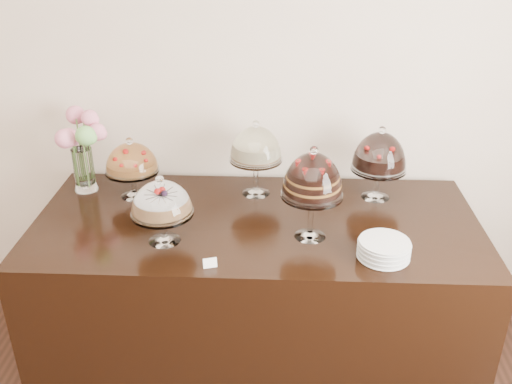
{
  "coord_description": "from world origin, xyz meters",
  "views": [
    {
      "loc": [
        0.46,
        -0.0,
        2.3
      ],
      "look_at": [
        0.35,
        2.4,
        1.08
      ],
      "focal_mm": 40.0,
      "sensor_mm": 36.0,
      "label": 1
    }
  ],
  "objects_px": {
    "display_counter": "(256,293)",
    "cake_stand_sugar_sponge": "(161,202)",
    "cake_stand_dark_choco": "(380,155)",
    "cake_stand_choco_layer": "(313,179)",
    "cake_stand_fruit_tart": "(131,161)",
    "flower_vase": "(81,143)",
    "cake_stand_cheesecake": "(256,147)",
    "plate_stack": "(384,249)"
  },
  "relations": [
    {
      "from": "cake_stand_sugar_sponge",
      "to": "cake_stand_fruit_tart",
      "type": "relative_size",
      "value": 1.0
    },
    {
      "from": "cake_stand_sugar_sponge",
      "to": "plate_stack",
      "type": "bearing_deg",
      "value": -5.56
    },
    {
      "from": "display_counter",
      "to": "cake_stand_dark_choco",
      "type": "distance_m",
      "value": 0.97
    },
    {
      "from": "cake_stand_choco_layer",
      "to": "flower_vase",
      "type": "height_order",
      "value": "cake_stand_choco_layer"
    },
    {
      "from": "display_counter",
      "to": "flower_vase",
      "type": "bearing_deg",
      "value": 162.69
    },
    {
      "from": "cake_stand_cheesecake",
      "to": "flower_vase",
      "type": "distance_m",
      "value": 0.92
    },
    {
      "from": "cake_stand_cheesecake",
      "to": "plate_stack",
      "type": "relative_size",
      "value": 1.83
    },
    {
      "from": "plate_stack",
      "to": "cake_stand_fruit_tart",
      "type": "bearing_deg",
      "value": 156.31
    },
    {
      "from": "display_counter",
      "to": "cake_stand_fruit_tart",
      "type": "relative_size",
      "value": 6.59
    },
    {
      "from": "cake_stand_dark_choco",
      "to": "display_counter",
      "type": "bearing_deg",
      "value": -156.04
    },
    {
      "from": "cake_stand_sugar_sponge",
      "to": "plate_stack",
      "type": "distance_m",
      "value": 1.01
    },
    {
      "from": "cake_stand_fruit_tart",
      "to": "cake_stand_cheesecake",
      "type": "bearing_deg",
      "value": 5.19
    },
    {
      "from": "cake_stand_sugar_sponge",
      "to": "cake_stand_dark_choco",
      "type": "relative_size",
      "value": 0.84
    },
    {
      "from": "flower_vase",
      "to": "plate_stack",
      "type": "bearing_deg",
      "value": -21.68
    },
    {
      "from": "cake_stand_sugar_sponge",
      "to": "cake_stand_fruit_tart",
      "type": "distance_m",
      "value": 0.51
    },
    {
      "from": "cake_stand_dark_choco",
      "to": "flower_vase",
      "type": "xyz_separation_m",
      "value": [
        -1.56,
        0.02,
        0.03
      ]
    },
    {
      "from": "display_counter",
      "to": "cake_stand_choco_layer",
      "type": "bearing_deg",
      "value": -28.78
    },
    {
      "from": "cake_stand_sugar_sponge",
      "to": "cake_stand_cheesecake",
      "type": "relative_size",
      "value": 0.8
    },
    {
      "from": "display_counter",
      "to": "cake_stand_cheesecake",
      "type": "xyz_separation_m",
      "value": [
        -0.02,
        0.29,
        0.72
      ]
    },
    {
      "from": "cake_stand_cheesecake",
      "to": "cake_stand_dark_choco",
      "type": "distance_m",
      "value": 0.64
    },
    {
      "from": "cake_stand_choco_layer",
      "to": "cake_stand_fruit_tart",
      "type": "bearing_deg",
      "value": 157.81
    },
    {
      "from": "display_counter",
      "to": "cake_stand_choco_layer",
      "type": "height_order",
      "value": "cake_stand_choco_layer"
    },
    {
      "from": "cake_stand_choco_layer",
      "to": "plate_stack",
      "type": "distance_m",
      "value": 0.44
    },
    {
      "from": "cake_stand_dark_choco",
      "to": "cake_stand_choco_layer",
      "type": "bearing_deg",
      "value": -131.07
    },
    {
      "from": "cake_stand_cheesecake",
      "to": "flower_vase",
      "type": "height_order",
      "value": "flower_vase"
    },
    {
      "from": "plate_stack",
      "to": "display_counter",
      "type": "bearing_deg",
      "value": 151.72
    },
    {
      "from": "cake_stand_sugar_sponge",
      "to": "cake_stand_choco_layer",
      "type": "relative_size",
      "value": 0.73
    },
    {
      "from": "display_counter",
      "to": "cake_stand_sugar_sponge",
      "type": "xyz_separation_m",
      "value": [
        -0.42,
        -0.21,
        0.65
      ]
    },
    {
      "from": "cake_stand_sugar_sponge",
      "to": "cake_stand_fruit_tart",
      "type": "xyz_separation_m",
      "value": [
        -0.25,
        0.45,
        -0.0
      ]
    },
    {
      "from": "cake_stand_fruit_tart",
      "to": "flower_vase",
      "type": "xyz_separation_m",
      "value": [
        -0.28,
        0.06,
        0.07
      ]
    },
    {
      "from": "display_counter",
      "to": "cake_stand_dark_choco",
      "type": "relative_size",
      "value": 5.51
    },
    {
      "from": "display_counter",
      "to": "cake_stand_fruit_tart",
      "type": "distance_m",
      "value": 0.96
    },
    {
      "from": "display_counter",
      "to": "flower_vase",
      "type": "distance_m",
      "value": 1.22
    },
    {
      "from": "display_counter",
      "to": "flower_vase",
      "type": "xyz_separation_m",
      "value": [
        -0.94,
        0.29,
        0.72
      ]
    },
    {
      "from": "flower_vase",
      "to": "plate_stack",
      "type": "height_order",
      "value": "flower_vase"
    },
    {
      "from": "cake_stand_cheesecake",
      "to": "cake_stand_choco_layer",
      "type": "bearing_deg",
      "value": -57.72
    },
    {
      "from": "cake_stand_sugar_sponge",
      "to": "cake_stand_choco_layer",
      "type": "bearing_deg",
      "value": 5.99
    },
    {
      "from": "display_counter",
      "to": "cake_stand_sugar_sponge",
      "type": "relative_size",
      "value": 6.59
    },
    {
      "from": "cake_stand_fruit_tart",
      "to": "cake_stand_choco_layer",
      "type": "bearing_deg",
      "value": -22.19
    },
    {
      "from": "display_counter",
      "to": "cake_stand_sugar_sponge",
      "type": "bearing_deg",
      "value": -153.03
    },
    {
      "from": "cake_stand_fruit_tart",
      "to": "display_counter",
      "type": "bearing_deg",
      "value": -19.43
    },
    {
      "from": "cake_stand_cheesecake",
      "to": "flower_vase",
      "type": "relative_size",
      "value": 0.95
    }
  ]
}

